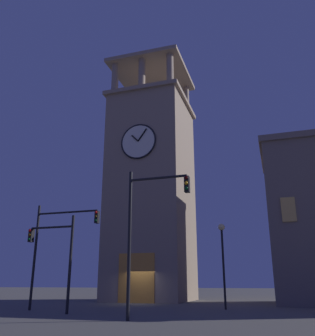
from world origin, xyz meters
The scene contains 6 objects.
ground_plane centered at (0.00, 0.00, 0.00)m, with size 200.00×200.00×0.00m, color #56544F.
clocktower centered at (0.40, -4.89, 10.44)m, with size 7.72×8.60×26.64m.
traffic_signal_near centered at (0.85, 10.59, 3.38)m, with size 2.90×0.41×5.26m.
traffic_signal_mid centered at (2.24, 8.74, 4.25)m, with size 4.41×0.41×6.42m.
traffic_signal_far centered at (-5.36, 12.99, 4.38)m, with size 2.98×0.41×6.75m.
street_lamp centered at (-7.63, 4.47, 3.70)m, with size 0.44×0.44×5.33m.
Camera 1 is at (-10.99, 28.90, 1.56)m, focal length 39.17 mm.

